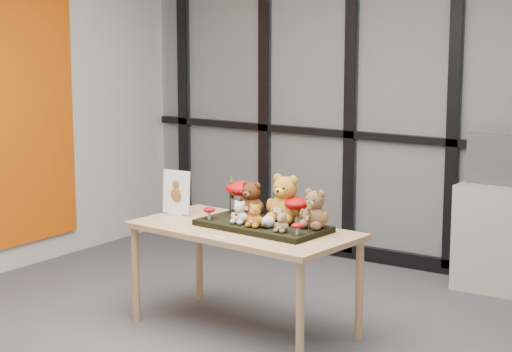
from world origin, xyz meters
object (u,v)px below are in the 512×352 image
Objects in this scene: bear_tan_back at (315,207)px; plush_cream_hedgehog at (268,221)px; diorama_tray at (263,226)px; bear_small_yellow at (255,214)px; bear_brown_medium at (251,198)px; cabinet at (498,239)px; mushroom_back_right at (297,209)px; mushroom_front_right at (297,228)px; mushroom_back_left at (242,195)px; bear_white_bow at (240,211)px; bear_pooh_yellow at (285,196)px; sign_holder at (176,194)px; monitor at (502,160)px; mushroom_front_left at (209,212)px; bear_beige_small at (282,221)px; display_table at (244,238)px.

bear_tan_back is 0.31m from plush_cream_hedgehog.
bear_tan_back is at bearing 39.87° from plush_cream_hedgehog.
diorama_tray is 5.14× the size of bear_small_yellow.
cabinet is at bearing 60.82° from bear_brown_medium.
mushroom_back_right reaches higher than mushroom_front_right.
mushroom_back_left reaches higher than mushroom_front_right.
bear_tan_back reaches higher than bear_white_bow.
bear_brown_medium is at bearing -174.07° from bear_pooh_yellow.
bear_tan_back is at bearing 1.68° from bear_brown_medium.
mushroom_front_right is at bearing -13.31° from sign_holder.
bear_brown_medium is at bearing -123.55° from monitor.
mushroom_front_left is at bearing -159.66° from diorama_tray.
sign_holder is at bearing -176.99° from diorama_tray.
mushroom_front_right is (0.01, -0.22, -0.09)m from bear_tan_back.
diorama_tray is 2.76× the size of sign_holder.
cabinet is 0.58m from monitor.
mushroom_back_left is (-0.62, 0.09, -0.01)m from bear_tan_back.
diorama_tray is 0.15m from bear_small_yellow.
sign_holder is (-0.44, -0.15, -0.02)m from mushroom_back_left.
bear_pooh_yellow is at bearing 94.55° from plush_cream_hedgehog.
bear_tan_back is at bearing -10.91° from mushroom_back_right.
bear_tan_back is 0.38m from bear_small_yellow.
diorama_tray is at bearing -118.35° from cabinet.
sign_holder reaches higher than diorama_tray.
bear_white_bow is (-0.11, -0.09, 0.10)m from diorama_tray.
diorama_tray is 0.35m from mushroom_back_left.
mushroom_front_right is (0.25, -0.05, -0.00)m from plush_cream_hedgehog.
mushroom_back_left reaches higher than diorama_tray.
bear_pooh_yellow is 1.12× the size of sign_holder.
diorama_tray is at bearing 43.08° from bear_white_bow.
bear_tan_back reaches higher than bear_beige_small.
bear_brown_medium reaches higher than plush_cream_hedgehog.
mushroom_front_right is at bearing -7.20° from plush_cream_hedgehog.
bear_tan_back reaches higher than mushroom_front_right.
bear_tan_back is (0.24, -0.03, -0.04)m from bear_pooh_yellow.
bear_brown_medium is 1.97× the size of bear_beige_small.
mushroom_front_left is at bearing -161.02° from bear_tan_back.
bear_tan_back reaches higher than bear_small_yellow.
bear_white_bow is 2.12m from monitor.
bear_small_yellow is (0.02, -0.12, 0.10)m from diorama_tray.
mushroom_front_right is (0.35, -0.14, 0.06)m from diorama_tray.
diorama_tray is 9.54× the size of mushroom_front_left.
monitor is (0.93, 1.75, 0.28)m from diorama_tray.
diorama_tray is 3.19× the size of bear_brown_medium.
sign_holder reaches higher than plush_cream_hedgehog.
sign_holder is at bearing -161.56° from mushroom_back_left.
mushroom_back_right reaches higher than display_table.
mushroom_back_left is at bearing 141.11° from bear_small_yellow.
bear_brown_medium is 0.35m from mushroom_back_right.
mushroom_back_left reaches higher than mushroom_front_left.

